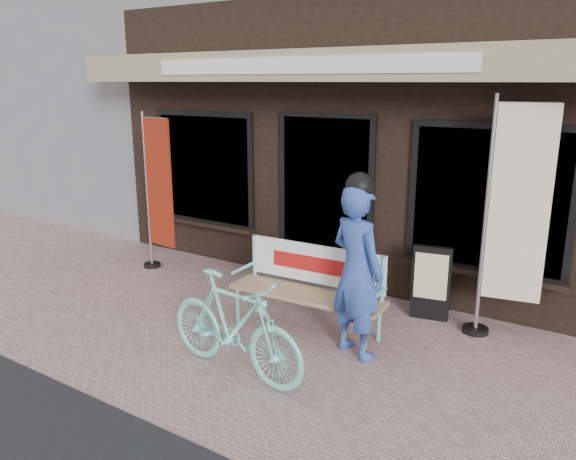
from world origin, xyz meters
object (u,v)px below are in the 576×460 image
Objects in this scene: nobori_cream at (512,218)px; bench at (310,282)px; bicycle at (234,325)px; person at (357,268)px; menu_stand at (431,282)px; nobori_red at (157,191)px.

bench is at bearing -162.94° from nobori_cream.
bench is 0.69× the size of nobori_cream.
person is at bearing -32.31° from bicycle.
nobori_cream is 2.93× the size of menu_stand.
menu_stand is at bearing 94.82° from person.
person is at bearing -22.55° from bench.
nobori_cream is at bearing 10.27° from nobori_red.
nobori_red reaches higher than menu_stand.
person is 3.51m from nobori_red.
bench is 1.19m from bicycle.
nobori_red is at bearing 62.63° from bicycle.
person is 1.14× the size of bicycle.
bench is 2.13m from nobori_cream.
bench is 0.78m from person.
nobori_cream is (1.77, 0.93, 0.74)m from bench.
menu_stand is at bearing 41.61° from bench.
bench is at bearing -147.09° from menu_stand.
bicycle is 1.87× the size of menu_stand.
bench is 2.87m from nobori_red.
menu_stand is (0.33, 1.19, -0.45)m from person.
person is 1.66m from nobori_cream.
nobori_cream is (1.85, 2.12, 0.80)m from bicycle.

